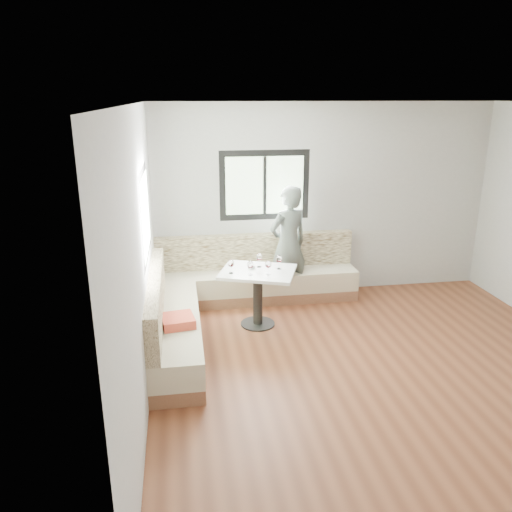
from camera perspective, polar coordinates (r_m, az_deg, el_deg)
The scene contains 10 objects.
room at distance 5.21m, azimuth 14.54°, elevation 1.02°, with size 5.01×5.01×2.81m.
banquette at distance 6.65m, azimuth -3.65°, elevation -4.65°, with size 2.90×2.80×0.95m.
table at distance 6.40m, azimuth 0.21°, elevation -3.26°, with size 1.11×0.98×0.75m.
person at distance 7.10m, azimuth 3.69°, elevation 1.28°, with size 0.62×0.41×1.70m, color #58625C.
olive_ramekin at distance 6.42m, azimuth -0.51°, elevation -1.21°, with size 0.10×0.10×0.04m.
wine_glass_a at distance 6.20m, azimuth -2.89°, elevation -0.89°, with size 0.08×0.08×0.18m.
wine_glass_b at distance 6.15m, azimuth -0.64°, elevation -1.05°, with size 0.08×0.08×0.18m.
wine_glass_c at distance 6.16m, azimuth 1.41°, elevation -1.00°, with size 0.08×0.08×0.18m.
wine_glass_d at distance 6.43m, azimuth 0.37°, elevation -0.20°, with size 0.08×0.08×0.18m.
wine_glass_e at distance 6.36m, azimuth 2.64°, elevation -0.40°, with size 0.08×0.08×0.18m.
Camera 1 is at (-2.12, -4.49, 2.87)m, focal length 35.00 mm.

